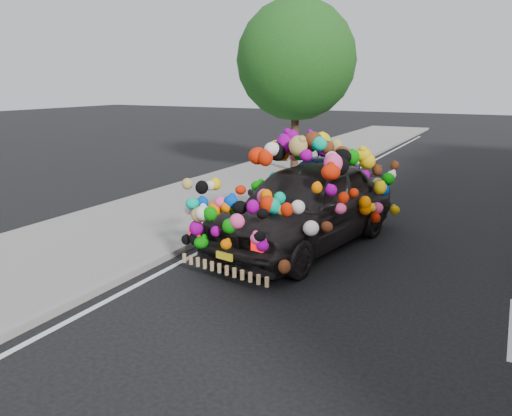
{
  "coord_description": "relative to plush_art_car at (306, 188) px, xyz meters",
  "views": [
    {
      "loc": [
        3.35,
        -7.2,
        3.3
      ],
      "look_at": [
        -0.56,
        0.27,
        1.16
      ],
      "focal_mm": 35.0,
      "sensor_mm": 36.0,
      "label": 1
    }
  ],
  "objects": [
    {
      "name": "sidewalk",
      "position": [
        -3.97,
        -2.0,
        -1.16
      ],
      "size": [
        4.0,
        60.0,
        0.12
      ],
      "primitive_type": "cube",
      "color": "gray",
      "rests_on": "ground"
    },
    {
      "name": "tree_near_sidewalk",
      "position": [
        -3.47,
        7.5,
        2.8
      ],
      "size": [
        4.2,
        4.2,
        6.13
      ],
      "color": "#332114",
      "rests_on": "ground"
    },
    {
      "name": "plush_art_car",
      "position": [
        0.0,
        0.0,
        0.0
      ],
      "size": [
        3.21,
        5.52,
        2.35
      ],
      "rotation": [
        0.0,
        0.0,
        -0.17
      ],
      "color": "black",
      "rests_on": "ground"
    },
    {
      "name": "ground",
      "position": [
        0.33,
        -2.0,
        -1.22
      ],
      "size": [
        100.0,
        100.0,
        0.0
      ],
      "primitive_type": "plane",
      "color": "black",
      "rests_on": "ground"
    },
    {
      "name": "navy_sedan",
      "position": [
        -1.04,
        3.57,
        -0.61
      ],
      "size": [
        1.75,
        4.2,
        1.21
      ],
      "primitive_type": "imported",
      "rotation": [
        0.0,
        0.0,
        0.01
      ],
      "color": "black",
      "rests_on": "ground"
    },
    {
      "name": "kerb",
      "position": [
        -2.02,
        -2.0,
        -1.15
      ],
      "size": [
        0.15,
        60.0,
        0.13
      ],
      "primitive_type": "cube",
      "color": "gray",
      "rests_on": "ground"
    }
  ]
}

